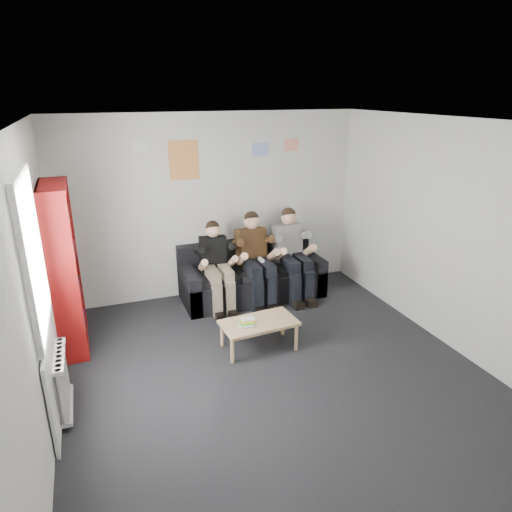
{
  "coord_description": "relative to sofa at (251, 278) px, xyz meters",
  "views": [
    {
      "loc": [
        -1.71,
        -3.91,
        2.98
      ],
      "look_at": [
        0.24,
        1.3,
        0.95
      ],
      "focal_mm": 32.0,
      "sensor_mm": 36.0,
      "label": 1
    }
  ],
  "objects": [
    {
      "name": "bookshelf",
      "position": [
        -2.53,
        -0.59,
        0.71
      ],
      "size": [
        0.3,
        0.91,
        2.01
      ],
      "rotation": [
        0.0,
        0.0,
        0.02
      ],
      "color": "maroon",
      "rests_on": "ground"
    },
    {
      "name": "radiator",
      "position": [
        -2.61,
        -1.9,
        0.06
      ],
      "size": [
        0.1,
        0.64,
        0.6
      ],
      "color": "silver",
      "rests_on": "ground"
    },
    {
      "name": "poster_blue",
      "position": [
        0.29,
        0.39,
        1.86
      ],
      "size": [
        0.25,
        0.01,
        0.2
      ],
      "primitive_type": "cube",
      "color": "#436FE4",
      "rests_on": "room_shell"
    },
    {
      "name": "person_middle",
      "position": [
        0.0,
        -0.2,
        0.36
      ],
      "size": [
        0.42,
        0.9,
        1.34
      ],
      "rotation": [
        0.0,
        0.0,
        0.12
      ],
      "color": "#52341B",
      "rests_on": "sofa"
    },
    {
      "name": "coffee_table",
      "position": [
        -0.43,
        -1.46,
        0.02
      ],
      "size": [
        0.9,
        0.49,
        0.36
      ],
      "rotation": [
        0.0,
        0.0,
        0.08
      ],
      "color": "tan",
      "rests_on": "ground"
    },
    {
      "name": "poster_large",
      "position": [
        -0.86,
        0.39,
        1.76
      ],
      "size": [
        0.42,
        0.01,
        0.55
      ],
      "primitive_type": "cube",
      "color": "gold",
      "rests_on": "room_shell"
    },
    {
      "name": "person_left",
      "position": [
        -0.59,
        -0.19,
        0.33
      ],
      "size": [
        0.38,
        0.81,
        1.25
      ],
      "rotation": [
        0.0,
        0.0,
        -0.14
      ],
      "color": "black",
      "rests_on": "sofa"
    },
    {
      "name": "sofa",
      "position": [
        0.0,
        0.0,
        0.0
      ],
      "size": [
        2.11,
        0.86,
        0.81
      ],
      "color": "black",
      "rests_on": "ground"
    },
    {
      "name": "person_right",
      "position": [
        0.59,
        -0.2,
        0.36
      ],
      "size": [
        0.42,
        0.9,
        1.34
      ],
      "rotation": [
        0.0,
        0.0,
        0.06
      ],
      "color": "white",
      "rests_on": "sofa"
    },
    {
      "name": "poster_sign",
      "position": [
        -1.46,
        0.39,
        1.96
      ],
      "size": [
        0.2,
        0.01,
        0.14
      ],
      "primitive_type": "cube",
      "color": "white",
      "rests_on": "room_shell"
    },
    {
      "name": "poster_pink",
      "position": [
        0.79,
        0.39,
        1.91
      ],
      "size": [
        0.22,
        0.01,
        0.18
      ],
      "primitive_type": "cube",
      "color": "#C63E9C",
      "rests_on": "room_shell"
    },
    {
      "name": "window",
      "position": [
        -2.68,
        -1.9,
        0.74
      ],
      "size": [
        0.05,
        1.3,
        2.36
      ],
      "color": "white",
      "rests_on": "room_shell"
    },
    {
      "name": "game_cases",
      "position": [
        -0.59,
        -1.47,
        0.09
      ],
      "size": [
        0.22,
        0.2,
        0.05
      ],
      "rotation": [
        0.0,
        0.0,
        -0.19
      ],
      "color": "white",
      "rests_on": "coffee_table"
    },
    {
      "name": "room_shell",
      "position": [
        -0.46,
        -2.1,
        1.06
      ],
      "size": [
        5.0,
        5.0,
        5.0
      ],
      "color": "black",
      "rests_on": "ground"
    }
  ]
}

